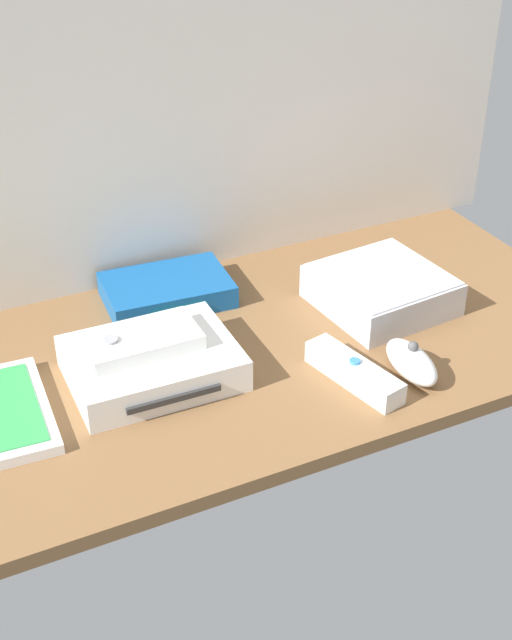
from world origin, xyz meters
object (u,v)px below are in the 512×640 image
game_console (152,363)px  mini_computer (381,290)px  remote_wand (354,372)px  network_router (167,290)px  remote_classic_pad (141,340)px  remote_nunchuk (411,362)px

game_console → mini_computer: mini_computer is taller
game_console → remote_wand: game_console is taller
network_router → remote_classic_pad: bearing=-116.1°
game_console → remote_wand: bearing=-26.7°
mini_computer → remote_nunchuk: mini_computer is taller
game_console → remote_wand: size_ratio=1.40×
mini_computer → remote_wand: 19.72cm
mini_computer → network_router: mini_computer is taller
game_console → remote_nunchuk: (30.04, -13.95, -0.16)cm
mini_computer → remote_nunchuk: size_ratio=1.82×
mini_computer → network_router: bearing=151.5°
remote_wand → remote_nunchuk: 7.63cm
network_router → remote_wand: (14.07, -29.37, -0.19)cm
remote_nunchuk → remote_wand: bearing=167.7°
game_console → remote_nunchuk: bearing=-23.5°
mini_computer → game_console: bearing=-176.2°
remote_wand → remote_classic_pad: 27.32cm
network_router → remote_wand: size_ratio=1.24×
game_console → mini_computer: 36.05cm
network_router → remote_nunchuk: bearing=-51.1°
network_router → remote_wand: bearing=-60.0°
network_router → remote_nunchuk: (21.45, -31.24, 0.34)cm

